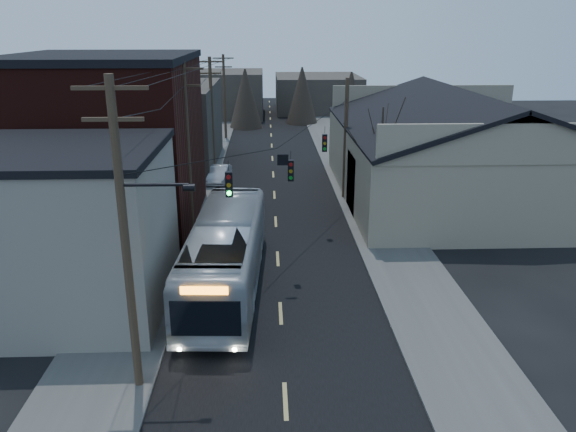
# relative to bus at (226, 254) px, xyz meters

# --- Properties ---
(road_surface) EXTENTS (9.00, 110.00, 0.02)m
(road_surface) POSITION_rel_bus_xyz_m (2.49, 19.39, -1.75)
(road_surface) COLOR black
(road_surface) RESTS_ON ground
(sidewalk_left) EXTENTS (4.00, 110.00, 0.12)m
(sidewalk_left) POSITION_rel_bus_xyz_m (-4.01, 19.39, -1.70)
(sidewalk_left) COLOR #474744
(sidewalk_left) RESTS_ON ground
(sidewalk_right) EXTENTS (4.00, 110.00, 0.12)m
(sidewalk_right) POSITION_rel_bus_xyz_m (8.99, 19.39, -1.70)
(sidewalk_right) COLOR #474744
(sidewalk_right) RESTS_ON ground
(building_clapboard) EXTENTS (8.00, 8.00, 7.00)m
(building_clapboard) POSITION_rel_bus_xyz_m (-6.51, -1.61, 1.74)
(building_clapboard) COLOR gray
(building_clapboard) RESTS_ON ground
(building_brick) EXTENTS (10.00, 12.00, 10.00)m
(building_brick) POSITION_rel_bus_xyz_m (-7.51, 9.39, 3.24)
(building_brick) COLOR black
(building_brick) RESTS_ON ground
(building_left_far) EXTENTS (9.00, 14.00, 7.00)m
(building_left_far) POSITION_rel_bus_xyz_m (-7.01, 25.39, 1.74)
(building_left_far) COLOR #38312C
(building_left_far) RESTS_ON ground
(warehouse) EXTENTS (16.16, 20.60, 7.73)m
(warehouse) POSITION_rel_bus_xyz_m (15.49, 14.39, 0.94)
(warehouse) COLOR #81715E
(warehouse) RESTS_ON ground
(building_far_left) EXTENTS (10.00, 12.00, 6.00)m
(building_far_left) POSITION_rel_bus_xyz_m (-3.51, 54.39, 1.24)
(building_far_left) COLOR #38312C
(building_far_left) RESTS_ON ground
(building_far_right) EXTENTS (12.00, 14.00, 5.00)m
(building_far_right) POSITION_rel_bus_xyz_m (9.49, 59.39, 0.74)
(building_far_right) COLOR #38312C
(building_far_right) RESTS_ON ground
(bare_tree) EXTENTS (0.40, 0.40, 7.20)m
(bare_tree) POSITION_rel_bus_xyz_m (8.99, 9.39, 1.84)
(bare_tree) COLOR black
(bare_tree) RESTS_ON ground
(utility_lines) EXTENTS (11.24, 45.28, 10.50)m
(utility_lines) POSITION_rel_bus_xyz_m (-0.62, 13.53, 3.20)
(utility_lines) COLOR #382B1E
(utility_lines) RESTS_ON ground
(bus) EXTENTS (3.56, 12.75, 3.52)m
(bus) POSITION_rel_bus_xyz_m (0.00, 0.00, 0.00)
(bus) COLOR #A8AFB5
(bus) RESTS_ON ground
(parked_car) EXTENTS (1.82, 4.10, 1.31)m
(parked_car) POSITION_rel_bus_xyz_m (-1.81, 19.13, -1.10)
(parked_car) COLOR #AEB2B6
(parked_car) RESTS_ON ground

